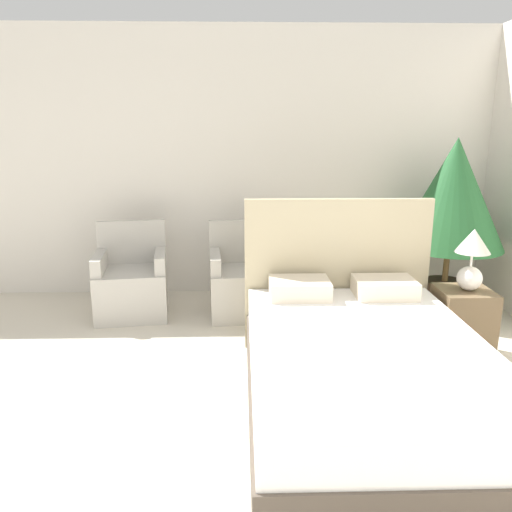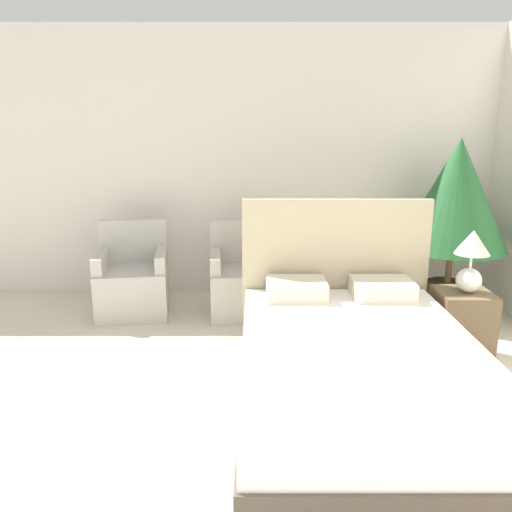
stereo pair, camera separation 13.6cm
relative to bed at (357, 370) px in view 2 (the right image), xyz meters
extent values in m
cube|color=silver|center=(-0.81, 2.58, 1.15)|extent=(10.00, 0.06, 2.90)
cube|color=#4C4238|center=(0.00, -0.09, -0.15)|extent=(1.52, 2.16, 0.30)
cube|color=white|center=(0.00, -0.09, 0.12)|extent=(1.49, 2.12, 0.24)
cube|color=tan|center=(0.00, 1.02, 0.35)|extent=(1.55, 0.06, 1.29)
cube|color=beige|center=(-0.34, 0.77, 0.31)|extent=(0.47, 0.35, 0.14)
cube|color=beige|center=(0.34, 0.77, 0.31)|extent=(0.47, 0.35, 0.14)
cube|color=#B7B2A8|center=(-1.90, 1.80, -0.06)|extent=(0.76, 0.71, 0.48)
cube|color=#B7B2A8|center=(-1.94, 2.08, 0.40)|extent=(0.69, 0.15, 0.45)
cube|color=#B7B2A8|center=(-2.20, 1.76, 0.26)|extent=(0.17, 0.57, 0.17)
cube|color=#B7B2A8|center=(-1.61, 1.84, 0.26)|extent=(0.17, 0.57, 0.17)
cube|color=#B7B2A8|center=(-0.77, 1.80, -0.06)|extent=(0.73, 0.67, 0.48)
cube|color=#B7B2A8|center=(-0.79, 2.08, 0.40)|extent=(0.69, 0.11, 0.45)
cube|color=#B7B2A8|center=(-1.06, 1.78, 0.26)|extent=(0.14, 0.56, 0.17)
cube|color=#B7B2A8|center=(-0.48, 1.82, 0.26)|extent=(0.14, 0.56, 0.17)
cylinder|color=#38281E|center=(1.31, 1.91, -0.15)|extent=(0.42, 0.42, 0.30)
cylinder|color=brown|center=(1.31, 1.91, 0.19)|extent=(0.06, 0.06, 0.36)
cone|color=#235B2D|center=(1.31, 1.91, 0.91)|extent=(1.05, 1.05, 1.09)
cube|color=brown|center=(1.01, 0.79, -0.01)|extent=(0.42, 0.40, 0.58)
sphere|color=white|center=(1.03, 0.79, 0.38)|extent=(0.20, 0.20, 0.20)
cylinder|color=white|center=(1.03, 0.79, 0.53)|extent=(0.02, 0.02, 0.12)
cone|color=beige|center=(1.03, 0.79, 0.68)|extent=(0.27, 0.27, 0.19)
camera|label=1|loc=(-0.80, -2.99, 1.55)|focal=35.00mm
camera|label=2|loc=(-0.66, -2.99, 1.55)|focal=35.00mm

